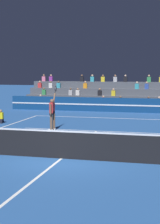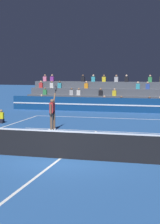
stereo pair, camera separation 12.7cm
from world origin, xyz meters
The scene contains 8 objects.
ground_plane centered at (0.00, 0.00, 0.00)m, with size 120.00×120.00×0.00m, color #285699.
court_lines centered at (0.00, 0.00, 0.00)m, with size 11.10×23.90×0.01m.
tennis_net centered at (0.00, 0.00, 0.54)m, with size 12.00×0.10×1.10m.
sponsor_banner_wall centered at (0.00, 15.64, 0.55)m, with size 18.00×0.26×1.10m.
bleacher_stand centered at (0.00, 18.81, 0.84)m, with size 17.10×3.80×2.83m.
ball_kid_courtside centered at (-6.32, 7.89, 0.33)m, with size 0.30×0.36×0.84m.
tennis_player centered at (-2.37, 6.08, 0.99)m, with size 0.35×1.12×2.45m.
tennis_ball centered at (1.69, 5.74, 0.03)m, with size 0.07×0.07×0.07m, color #C6DB33.
Camera 1 is at (4.02, -13.05, 3.32)m, focal length 60.00 mm.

